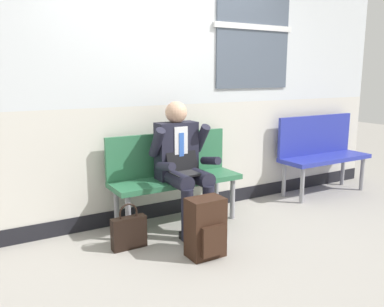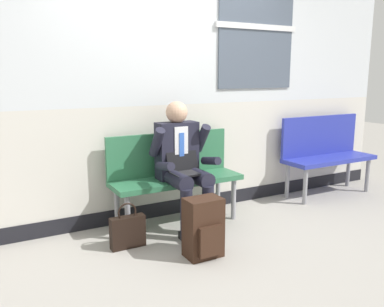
# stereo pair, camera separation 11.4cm
# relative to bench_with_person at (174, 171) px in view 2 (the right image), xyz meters

# --- Properties ---
(ground_plane) EXTENTS (18.00, 18.00, 0.00)m
(ground_plane) POSITION_rel_bench_with_person_xyz_m (0.11, -0.42, -0.53)
(ground_plane) COLOR #9E9991
(station_wall) EXTENTS (5.88, 0.16, 2.97)m
(station_wall) POSITION_rel_bench_with_person_xyz_m (0.13, 0.27, 0.95)
(station_wall) COLOR silver
(station_wall) RESTS_ON ground
(bench_with_person) EXTENTS (1.31, 0.42, 0.90)m
(bench_with_person) POSITION_rel_bench_with_person_xyz_m (0.00, 0.00, 0.00)
(bench_with_person) COLOR #2D6B47
(bench_with_person) RESTS_ON ground
(bench_empty) EXTENTS (1.22, 0.42, 0.97)m
(bench_empty) POSITION_rel_bench_with_person_xyz_m (2.10, 0.01, 0.02)
(bench_empty) COLOR #28339E
(bench_empty) RESTS_ON ground
(person_seated) EXTENTS (0.57, 0.70, 1.23)m
(person_seated) POSITION_rel_bench_with_person_xyz_m (-0.00, -0.20, 0.12)
(person_seated) COLOR #1E1E2D
(person_seated) RESTS_ON ground
(backpack) EXTENTS (0.30, 0.24, 0.50)m
(backpack) POSITION_rel_bench_with_person_xyz_m (-0.14, -0.83, -0.29)
(backpack) COLOR #331E14
(backpack) RESTS_ON ground
(handbag) EXTENTS (0.30, 0.09, 0.40)m
(handbag) POSITION_rel_bench_with_person_xyz_m (-0.63, -0.37, -0.38)
(handbag) COLOR black
(handbag) RESTS_ON ground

